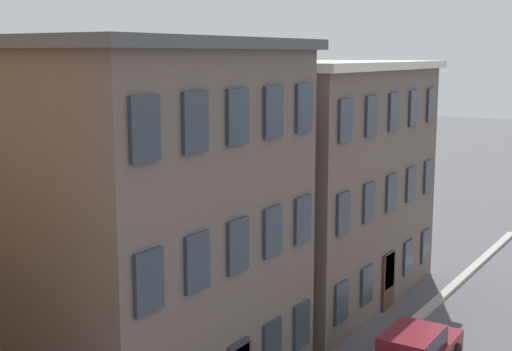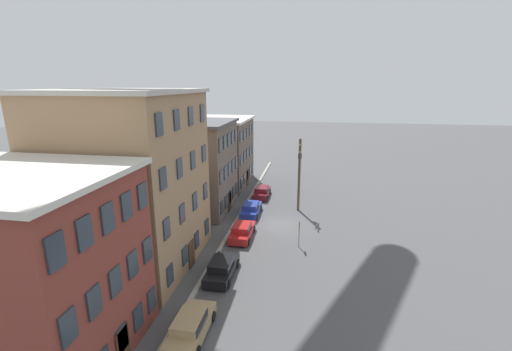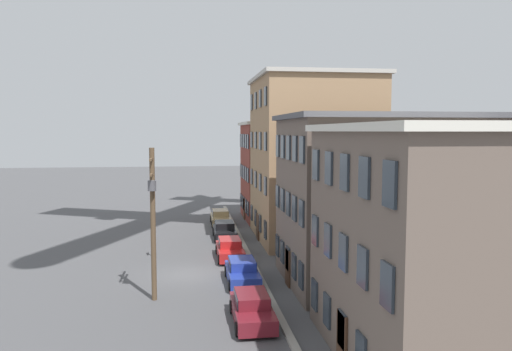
{
  "view_description": "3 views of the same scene",
  "coord_description": "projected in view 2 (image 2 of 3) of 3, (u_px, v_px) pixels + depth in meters",
  "views": [
    {
      "loc": [
        -11.51,
        -3.83,
        9.78
      ],
      "look_at": [
        1.39,
        4.29,
        7.17
      ],
      "focal_mm": 50.0,
      "sensor_mm": 36.0,
      "label": 1
    },
    {
      "loc": [
        -32.88,
        -3.24,
        14.16
      ],
      "look_at": [
        -1.23,
        2.16,
        5.52
      ],
      "focal_mm": 24.0,
      "sensor_mm": 36.0,
      "label": 2
    },
    {
      "loc": [
        31.69,
        0.07,
        9.2
      ],
      "look_at": [
        -1.89,
        4.73,
        6.18
      ],
      "focal_mm": 35.0,
      "sensor_mm": 36.0,
      "label": 3
    }
  ],
  "objects": [
    {
      "name": "apartment_far",
      "position": [
        178.0,
        165.0,
        39.12
      ],
      "size": [
        9.15,
        12.5,
        10.2
      ],
      "color": "#66564C",
      "rests_on": "ground_plane"
    },
    {
      "name": "caution_sign",
      "position": [
        299.0,
        229.0,
        30.28
      ],
      "size": [
        0.95,
        0.08,
        2.51
      ],
      "color": "slate",
      "rests_on": "ground_plane"
    },
    {
      "name": "car_tan",
      "position": [
        190.0,
        326.0,
        19.57
      ],
      "size": [
        4.4,
        1.92,
        1.43
      ],
      "color": "tan",
      "rests_on": "ground_plane"
    },
    {
      "name": "car_red",
      "position": [
        242.0,
        231.0,
        32.25
      ],
      "size": [
        4.4,
        1.92,
        1.43
      ],
      "color": "#B21E1E",
      "rests_on": "ground_plane"
    },
    {
      "name": "apartment_corner",
      "position": [
        20.0,
        269.0,
        17.34
      ],
      "size": [
        8.72,
        10.85,
        10.14
      ],
      "color": "brown",
      "rests_on": "ground_plane"
    },
    {
      "name": "apartment_annex",
      "position": [
        216.0,
        151.0,
        48.97
      ],
      "size": [
        11.07,
        9.67,
        9.49
      ],
      "color": "#66564C",
      "rests_on": "ground_plane"
    },
    {
      "name": "car_black",
      "position": [
        222.0,
        268.0,
        25.77
      ],
      "size": [
        4.4,
        1.92,
        1.43
      ],
      "color": "black",
      "rests_on": "ground_plane"
    },
    {
      "name": "ground_plane",
      "position": [
        278.0,
        225.0,
        35.5
      ],
      "size": [
        200.0,
        200.0,
        0.0
      ],
      "primitive_type": "plane",
      "color": "#4C4C4F"
    },
    {
      "name": "car_maroon",
      "position": [
        262.0,
        191.0,
        43.96
      ],
      "size": [
        4.4,
        1.92,
        1.43
      ],
      "color": "maroon",
      "rests_on": "ground_plane"
    },
    {
      "name": "kerb_strip",
      "position": [
        236.0,
        221.0,
        36.21
      ],
      "size": [
        56.0,
        0.36,
        0.16
      ],
      "primitive_type": "cube",
      "color": "#9E998E",
      "rests_on": "ground_plane"
    },
    {
      "name": "utility_pole",
      "position": [
        299.0,
        171.0,
        38.43
      ],
      "size": [
        2.4,
        0.44,
        8.32
      ],
      "color": "brown",
      "rests_on": "ground_plane"
    },
    {
      "name": "car_blue",
      "position": [
        251.0,
        209.0,
        37.93
      ],
      "size": [
        4.4,
        1.92,
        1.43
      ],
      "color": "#233899",
      "rests_on": "ground_plane"
    },
    {
      "name": "apartment_midblock",
      "position": [
        130.0,
        181.0,
        26.35
      ],
      "size": [
        11.35,
        9.75,
        13.79
      ],
      "color": "#9E7A56",
      "rests_on": "ground_plane"
    }
  ]
}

